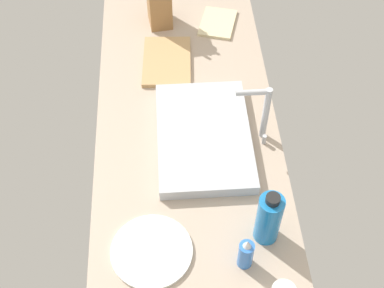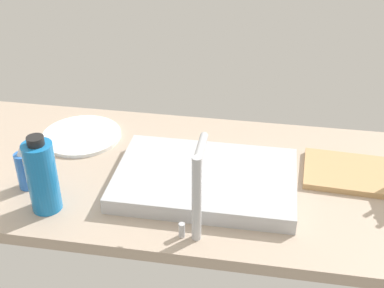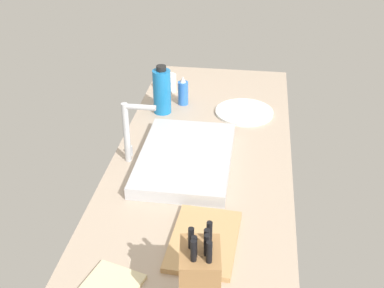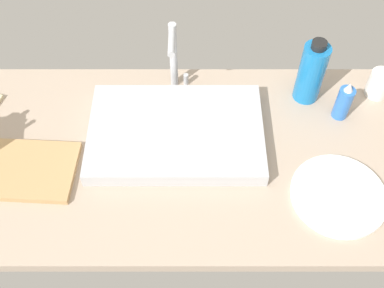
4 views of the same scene
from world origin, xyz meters
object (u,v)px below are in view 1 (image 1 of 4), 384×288
soap_bottle (246,254)px  dish_towel (218,23)px  water_bottle (269,218)px  knife_block (159,1)px  faucet (263,110)px  cutting_board (167,61)px  dinner_plate (152,251)px  sink_basin (204,136)px

soap_bottle → dish_towel: bearing=178.6°
water_bottle → dish_towel: size_ratio=1.10×
knife_block → soap_bottle: knife_block is taller
faucet → water_bottle: faucet is taller
cutting_board → dish_towel: size_ratio=1.45×
water_bottle → dish_towel: 106.81cm
dish_towel → cutting_board: bearing=-44.5°
faucet → dinner_plate: size_ratio=0.93×
cutting_board → dinner_plate: (86.12, -7.89, -0.30)cm
cutting_board → sink_basin: bearing=15.8°
dinner_plate → knife_block: bearing=177.0°
water_bottle → dinner_plate: (3.73, -36.39, -9.66)cm
soap_bottle → water_bottle: (-9.23, 7.91, 4.32)cm
faucet → dinner_plate: 61.62cm
faucet → sink_basin: bearing=-87.9°
sink_basin → cutting_board: 43.85cm
faucet → water_bottle: bearing=-5.4°
knife_block → dinner_plate: bearing=-10.2°
faucet → knife_block: size_ratio=0.87×
sink_basin → soap_bottle: 50.32cm
faucet → dinner_plate: (44.68, -40.26, -13.39)cm
soap_bottle → water_bottle: 12.90cm
knife_block → cutting_board: size_ratio=0.95×
dish_towel → dinner_plate: bearing=-15.9°
sink_basin → dinner_plate: (43.94, -19.84, -1.67)cm
cutting_board → soap_bottle: soap_bottle is taller
faucet → cutting_board: size_ratio=0.82×
water_bottle → dinner_plate: size_ratio=0.85×
sink_basin → faucet: (-0.74, 20.42, 11.73)cm
water_bottle → dish_towel: bearing=-177.3°
faucet → knife_block: 76.24cm
water_bottle → dinner_plate: 37.83cm
water_bottle → cutting_board: bearing=-160.9°
dinner_plate → cutting_board: bearing=174.8°
cutting_board → water_bottle: size_ratio=1.32×
soap_bottle → dinner_plate: 29.49cm
sink_basin → water_bottle: water_bottle is taller
knife_block → dish_towel: 27.78cm
sink_basin → water_bottle: bearing=22.4°
cutting_board → faucet: bearing=38.0°
cutting_board → water_bottle: 87.68cm
dish_towel → faucet: bearing=7.7°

